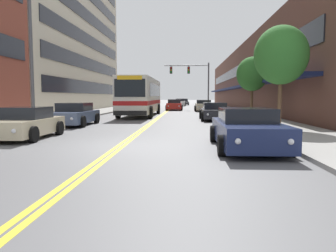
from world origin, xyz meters
name	(u,v)px	position (x,y,z in m)	size (l,w,h in m)	color
ground_plane	(171,108)	(0.00, 37.00, 0.00)	(240.00, 240.00, 0.00)	#565659
sidewalk_left	(122,108)	(-7.30, 37.00, 0.07)	(3.59, 106.00, 0.13)	gray
sidewalk_right	(221,108)	(7.30, 37.00, 0.07)	(3.59, 106.00, 0.13)	gray
centre_line	(171,108)	(0.00, 37.00, 0.00)	(0.34, 106.00, 0.01)	yellow
office_tower_left	(41,7)	(-15.33, 28.57, 12.49)	(12.08, 30.17, 24.98)	beige
storefront_row_right	(263,79)	(13.32, 37.00, 4.21)	(9.10, 68.00, 8.42)	brown
city_bus	(141,95)	(-1.76, 18.15, 1.84)	(2.83, 11.83, 3.26)	silver
car_beige_parked_left_near	(25,124)	(-4.35, 1.92, 0.59)	(2.13, 4.18, 1.28)	#BCAD89
car_silver_parked_left_mid	(131,105)	(-4.39, 27.97, 0.65)	(2.15, 4.59, 1.42)	#B7B7BC
car_slate_blue_parked_left_far	(74,115)	(-4.43, 8.08, 0.62)	(2.18, 4.69, 1.33)	#475675
car_navy_parked_right_foreground	(247,130)	(4.27, -0.23, 0.62)	(2.18, 4.89, 1.33)	#19234C
car_champagne_parked_right_mid	(204,106)	(4.31, 27.58, 0.62)	(2.12, 4.75, 1.32)	beige
car_charcoal_parked_right_far	(215,112)	(4.35, 13.08, 0.60)	(2.12, 4.82, 1.27)	#232328
car_white_moving_lead	(180,103)	(1.17, 48.94, 0.62)	(1.98, 4.51, 1.34)	white
car_red_moving_second	(174,105)	(0.78, 30.47, 0.64)	(2.09, 4.92, 1.36)	maroon
car_dark_grey_moving_third	(184,102)	(1.77, 55.88, 0.60)	(2.11, 4.80, 1.28)	#38383D
traffic_signal_mast	(193,76)	(3.15, 32.80, 4.39)	(5.94, 0.38, 6.16)	#47474C
street_lamp_left_near	(35,34)	(-5.06, 4.71, 4.74)	(1.94, 0.28, 8.07)	#47474C
street_tree_right_near	(281,55)	(6.94, 5.61, 3.74)	(2.64, 2.64, 5.08)	brown
street_tree_right_mid	(252,74)	(7.62, 16.16, 3.53)	(2.53, 2.53, 4.81)	brown
fire_hydrant	(255,117)	(5.95, 6.69, 0.60)	(0.35, 0.27, 0.94)	yellow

